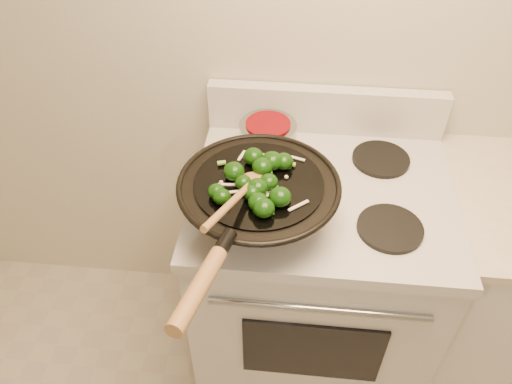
# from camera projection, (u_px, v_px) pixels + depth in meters

# --- Properties ---
(stove) EXTENTS (0.78, 0.67, 1.08)m
(stove) POSITION_uv_depth(u_px,v_px,m) (312.00, 280.00, 1.79)
(stove) COLOR silver
(stove) RESTS_ON ground
(wok) EXTENTS (0.43, 0.71, 0.20)m
(wok) POSITION_uv_depth(u_px,v_px,m) (258.00, 200.00, 1.33)
(wok) COLOR black
(wok) RESTS_ON stove
(stirfry) EXTENTS (0.25, 0.27, 0.05)m
(stirfry) POSITION_uv_depth(u_px,v_px,m) (258.00, 181.00, 1.27)
(stirfry) COLOR black
(stirfry) RESTS_ON wok
(wooden_spoon) EXTENTS (0.13, 0.31, 0.11)m
(wooden_spoon) POSITION_uv_depth(u_px,v_px,m) (242.00, 192.00, 1.21)
(wooden_spoon) COLOR olive
(wooden_spoon) RESTS_ON wok
(saucepan) EXTENTS (0.18, 0.29, 0.11)m
(saucepan) POSITION_uv_depth(u_px,v_px,m) (268.00, 137.00, 1.56)
(saucepan) COLOR #93979B
(saucepan) RESTS_ON stove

